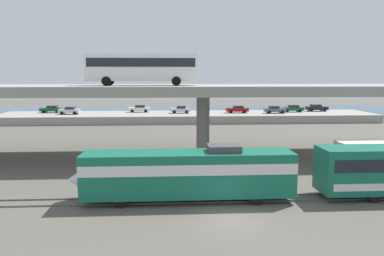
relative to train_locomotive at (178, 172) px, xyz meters
name	(u,v)px	position (x,y,z in m)	size (l,w,h in m)	color
ground_plane	(231,220)	(3.31, -4.00, -2.19)	(260.00, 260.00, 0.00)	#565149
rail_strip_near	(223,202)	(3.31, -0.73, -2.13)	(110.00, 0.12, 0.12)	#59544C
rail_strip_far	(221,196)	(3.31, 0.73, -2.13)	(110.00, 0.12, 0.12)	#59544C
train_locomotive	(178,172)	(0.00, 0.00, 0.00)	(16.52, 3.04, 4.18)	#14664C
highway_overpass	(203,91)	(3.31, 16.00, 5.30)	(96.00, 12.59, 8.17)	gray
transit_bus_on_overpass	(142,67)	(-3.52, 15.05, 8.04)	(12.00, 2.68, 3.40)	silver
service_truck_west	(371,156)	(18.57, 7.06, -0.56)	(6.80, 2.46, 3.04)	#B7B7BC
pier_parking_lot	(188,117)	(3.31, 51.00, -1.41)	(76.63, 12.87, 1.57)	gray
parked_car_0	(275,109)	(21.30, 49.90, 0.15)	(4.36, 1.88, 1.50)	#515459
parked_car_1	(181,109)	(1.84, 51.23, 0.15)	(4.02, 1.87, 1.50)	#B7B7BC
parked_car_2	(139,108)	(-6.85, 54.17, 0.16)	(4.52, 1.98, 1.50)	silver
parked_car_3	(293,108)	(25.88, 52.36, 0.15)	(4.52, 1.91, 1.50)	#0C4C26
parked_car_4	(317,108)	(31.66, 53.75, 0.15)	(4.63, 1.89, 1.50)	black
parked_car_5	(52,109)	(-25.12, 53.91, 0.15)	(4.49, 1.94, 1.50)	#0C4C26
parked_car_6	(237,109)	(13.71, 51.14, 0.16)	(4.59, 1.94, 1.50)	maroon
parked_car_7	(69,110)	(-20.55, 50.34, 0.15)	(4.06, 2.00, 1.50)	#B7B7BC
harbor_water	(183,111)	(3.31, 74.00, -2.19)	(140.00, 36.00, 0.01)	#2D5170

